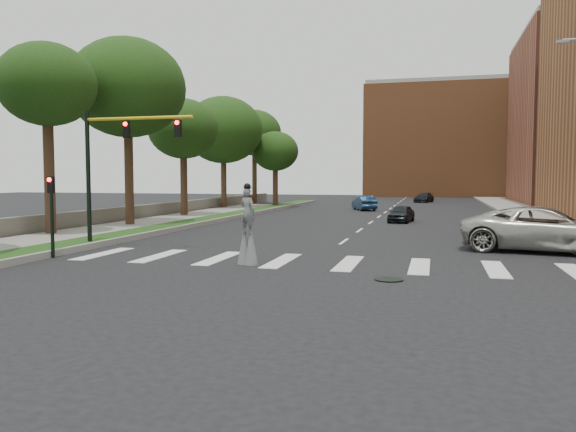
# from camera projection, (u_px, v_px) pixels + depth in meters

# --- Properties ---
(ground_plane) EXTENTS (160.00, 160.00, 0.00)m
(ground_plane) POSITION_uv_depth(u_px,v_px,m) (309.00, 266.00, 20.15)
(ground_plane) COLOR black
(ground_plane) RESTS_ON ground
(grass_median) EXTENTS (2.00, 60.00, 0.25)m
(grass_median) POSITION_uv_depth(u_px,v_px,m) (218.00, 218.00, 42.35)
(grass_median) COLOR #183B10
(grass_median) RESTS_ON ground
(median_curb) EXTENTS (0.20, 60.00, 0.28)m
(median_curb) POSITION_uv_depth(u_px,v_px,m) (231.00, 218.00, 42.08)
(median_curb) COLOR gray
(median_curb) RESTS_ON ground
(sidewalk_left) EXTENTS (4.00, 60.00, 0.18)m
(sidewalk_left) POSITION_uv_depth(u_px,v_px,m) (108.00, 229.00, 33.46)
(sidewalk_left) COLOR gray
(sidewalk_left) RESTS_ON ground
(sidewalk_right) EXTENTS (5.00, 90.00, 0.18)m
(sidewalk_right) POSITION_uv_depth(u_px,v_px,m) (549.00, 219.00, 41.10)
(sidewalk_right) COLOR gray
(sidewalk_right) RESTS_ON ground
(stone_wall) EXTENTS (0.50, 56.00, 1.10)m
(stone_wall) POSITION_uv_depth(u_px,v_px,m) (164.00, 210.00, 45.64)
(stone_wall) COLOR #5E5950
(stone_wall) RESTS_ON ground
(manhole) EXTENTS (0.90, 0.90, 0.04)m
(manhole) POSITION_uv_depth(u_px,v_px,m) (389.00, 279.00, 17.45)
(manhole) COLOR black
(manhole) RESTS_ON ground
(building_backdrop) EXTENTS (26.00, 14.00, 18.00)m
(building_backdrop) POSITION_uv_depth(u_px,v_px,m) (446.00, 142.00, 93.26)
(building_backdrop) COLOR #9B5830
(building_backdrop) RESTS_ON ground
(traffic_signal) EXTENTS (5.30, 0.23, 6.20)m
(traffic_signal) POSITION_uv_depth(u_px,v_px,m) (112.00, 156.00, 25.23)
(traffic_signal) COLOR black
(traffic_signal) RESTS_ON ground
(secondary_signal) EXTENTS (0.25, 0.21, 3.23)m
(secondary_signal) POSITION_uv_depth(u_px,v_px,m) (52.00, 209.00, 22.13)
(secondary_signal) COLOR black
(secondary_signal) RESTS_ON ground
(stilt_performer) EXTENTS (0.82, 0.63, 2.99)m
(stilt_performer) POSITION_uv_depth(u_px,v_px,m) (248.00, 233.00, 20.55)
(stilt_performer) COLOR #382316
(stilt_performer) RESTS_ON ground
(suv_crossing) EXTENTS (7.44, 4.43, 1.94)m
(suv_crossing) POSITION_uv_depth(u_px,v_px,m) (547.00, 229.00, 23.98)
(suv_crossing) COLOR #AFADA5
(suv_crossing) RESTS_ON ground
(car_near) EXTENTS (1.95, 3.76, 1.22)m
(car_near) POSITION_uv_depth(u_px,v_px,m) (401.00, 214.00, 39.79)
(car_near) COLOR black
(car_near) RESTS_ON ground
(car_mid) EXTENTS (2.96, 4.50, 1.40)m
(car_mid) POSITION_uv_depth(u_px,v_px,m) (364.00, 203.00, 54.01)
(car_mid) COLOR navy
(car_mid) RESTS_ON ground
(car_far) EXTENTS (2.76, 4.46, 1.21)m
(car_far) POSITION_uv_depth(u_px,v_px,m) (424.00, 198.00, 70.70)
(car_far) COLOR black
(car_far) RESTS_ON ground
(tree_1) EXTENTS (5.18, 5.18, 10.32)m
(tree_1) POSITION_uv_depth(u_px,v_px,m) (47.00, 86.00, 29.72)
(tree_1) COLOR #382316
(tree_1) RESTS_ON ground
(tree_2) EXTENTS (7.37, 7.37, 11.98)m
(tree_2) POSITION_uv_depth(u_px,v_px,m) (127.00, 88.00, 35.50)
(tree_2) COLOR #382316
(tree_2) RESTS_ON ground
(tree_3) EXTENTS (5.59, 5.59, 9.40)m
(tree_3) POSITION_uv_depth(u_px,v_px,m) (183.00, 129.00, 44.38)
(tree_3) COLOR #382316
(tree_3) RESTS_ON ground
(tree_4) EXTENTS (7.81, 7.81, 11.19)m
(tree_4) POSITION_uv_depth(u_px,v_px,m) (223.00, 130.00, 55.71)
(tree_4) COLOR #382316
(tree_4) RESTS_ON ground
(tree_5) EXTENTS (6.25, 6.25, 11.00)m
(tree_5) POSITION_uv_depth(u_px,v_px,m) (254.00, 133.00, 65.29)
(tree_5) COLOR #382316
(tree_5) RESTS_ON ground
(tree_6) EXTENTS (4.86, 4.86, 7.96)m
(tree_6) POSITION_uv_depth(u_px,v_px,m) (275.00, 152.00, 58.69)
(tree_6) COLOR #382316
(tree_6) RESTS_ON ground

